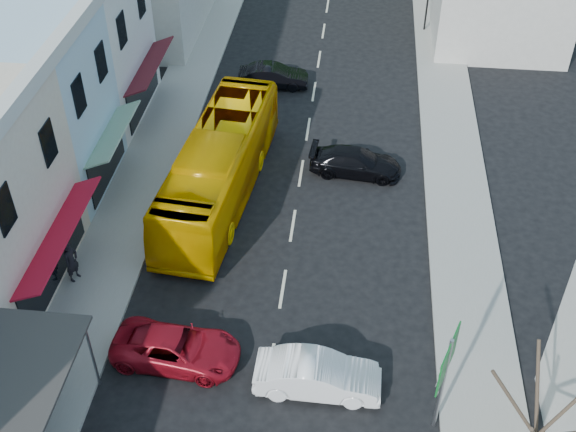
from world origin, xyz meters
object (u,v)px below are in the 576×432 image
object	(u,v)px
direction_sign	(442,385)
pedestrian_left	(72,263)
bus	(220,168)
car_white	(318,376)
car_red	(176,347)

from	to	relation	value
direction_sign	pedestrian_left	bearing A→B (deg)	179.72
bus	direction_sign	xyz separation A→B (m)	(9.39, -11.71, 0.62)
bus	pedestrian_left	xyz separation A→B (m)	(-4.91, -6.33, -0.55)
car_white	car_red	bearing A→B (deg)	82.45
bus	car_white	distance (m)	11.95
car_red	pedestrian_left	distance (m)	6.23
bus	pedestrian_left	bearing A→B (deg)	-122.14
car_white	bus	bearing A→B (deg)	27.24
car_white	pedestrian_left	world-z (taller)	pedestrian_left
bus	car_red	world-z (taller)	bus
car_red	direction_sign	bearing A→B (deg)	-96.14
car_white	pedestrian_left	xyz separation A→B (m)	(-10.27, 4.32, 0.30)
car_white	direction_sign	size ratio (longest dim) A/B	1.02
bus	direction_sign	bearing A→B (deg)	-45.60
direction_sign	car_red	bearing A→B (deg)	-170.71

